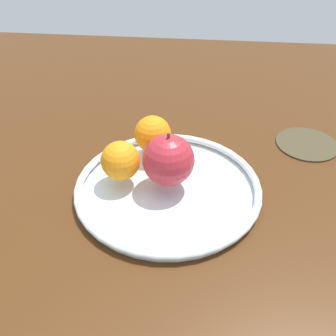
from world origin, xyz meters
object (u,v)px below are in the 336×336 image
fruit_bowl (168,187)px  orange_back_left (121,161)px  ambient_coaster (307,143)px  orange_back_right (153,134)px  apple (170,160)px

fruit_bowl → orange_back_left: size_ratio=4.73×
orange_back_left → ambient_coaster: size_ratio=0.55×
fruit_bowl → ambient_coaster: 29.44cm
orange_back_right → ambient_coaster: 29.49cm
apple → ambient_coaster: size_ratio=0.78×
orange_back_left → ambient_coaster: (15.22, -32.19, -4.63)cm
apple → ambient_coaster: (15.50, -24.41, -5.54)cm
fruit_bowl → orange_back_left: (0.93, 7.57, 4.01)cm
apple → orange_back_left: size_ratio=1.42×
apple → orange_back_right: 9.21cm
orange_back_left → ambient_coaster: bearing=-64.7°
fruit_bowl → orange_back_left: 8.62cm
orange_back_right → orange_back_left: (-8.06, 3.96, -0.06)cm
apple → orange_back_right: apple is taller
orange_back_left → ambient_coaster: 35.90cm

